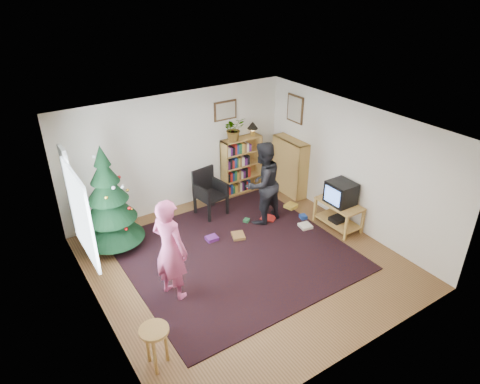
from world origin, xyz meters
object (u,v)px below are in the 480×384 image
picture_right (295,109)px  bookshelf_right (290,166)px  person_standing (170,250)px  tv_stand (339,213)px  armchair (208,190)px  stool (155,337)px  christmas_tree (109,207)px  crt_tv (341,193)px  potted_plant (234,129)px  picture_back (225,110)px  bookshelf_back (241,164)px  person_by_chair (263,184)px  table_lamp (253,126)px

picture_right → bookshelf_right: size_ratio=0.46×
bookshelf_right → person_standing: person_standing is taller
tv_stand → person_standing: bearing=-179.7°
armchair → person_standing: bearing=-140.9°
tv_stand → stool: size_ratio=1.44×
stool → christmas_tree: bearing=81.7°
picture_right → crt_tv: bearing=-98.1°
picture_right → bookshelf_right: picture_right is taller
potted_plant → tv_stand: bearing=-68.4°
tv_stand → christmas_tree: bearing=156.0°
picture_back → potted_plant: bearing=-47.6°
bookshelf_back → tv_stand: (0.75, -2.40, -0.34)m
person_standing → bookshelf_back: bearing=-73.2°
crt_tv → stool: size_ratio=0.79×
christmas_tree → tv_stand: size_ratio=2.21×
person_by_chair → tv_stand: bearing=129.2°
christmas_tree → person_standing: bearing=-78.9°
bookshelf_back → stool: 5.12m
picture_back → person_by_chair: 1.86m
tv_stand → stool: bearing=-165.2°
picture_right → stool: size_ratio=0.93×
crt_tv → potted_plant: bearing=111.5°
picture_right → crt_tv: (-0.26, -1.81, -1.18)m
bookshelf_right → person_standing: 4.15m
tv_stand → potted_plant: (-0.95, 2.40, 1.23)m
picture_back → armchair: bearing=-143.8°
christmas_tree → armchair: size_ratio=2.07×
picture_right → bookshelf_back: bearing=149.5°
christmas_tree → armchair: 2.14m
bookshelf_back → crt_tv: size_ratio=2.55×
picture_right → potted_plant: (-1.20, 0.59, -0.40)m
tv_stand → potted_plant: potted_plant is taller
bookshelf_back → bookshelf_right: 1.10m
person_standing → potted_plant: (2.69, 2.42, 0.69)m
person_standing → potted_plant: size_ratio=3.40×
stool → person_by_chair: (3.27, 2.19, 0.37)m
picture_right → person_by_chair: (-1.40, -0.78, -1.09)m
tv_stand → person_standing: size_ratio=0.54×
armchair → potted_plant: size_ratio=1.95×
bookshelf_back → person_by_chair: (-0.40, -1.37, 0.20)m
picture_right → tv_stand: bearing=-98.0°
stool → potted_plant: size_ratio=1.26×
table_lamp → potted_plant: bearing=180.0°
picture_right → armchair: 2.57m
crt_tv → stool: crt_tv is taller
stool → tv_stand: bearing=14.8°
armchair → picture_back: bearing=27.3°
crt_tv → stool: bearing=-165.2°
picture_back → table_lamp: bearing=-12.2°
stool → table_lamp: 5.44m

